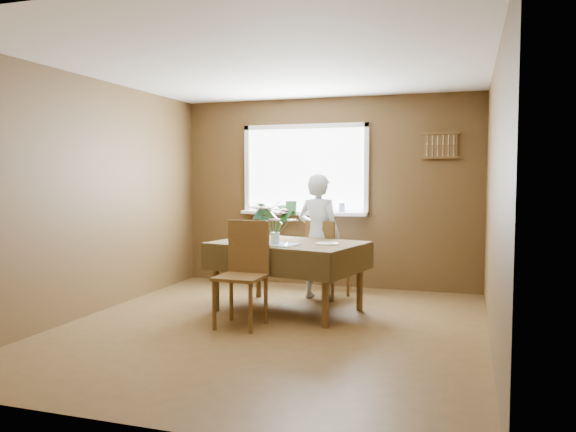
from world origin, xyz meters
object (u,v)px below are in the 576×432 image
(chair_far, at_px, (325,256))
(seated_woman, at_px, (319,236))
(dining_table, at_px, (288,250))
(chair_near, at_px, (244,269))
(flower_bouquet, at_px, (275,218))

(chair_far, relative_size, seated_woman, 0.63)
(dining_table, xyz_separation_m, chair_far, (0.22, 0.75, -0.15))
(chair_far, height_order, chair_near, chair_near)
(flower_bouquet, bearing_deg, chair_far, 72.09)
(chair_near, xyz_separation_m, flower_bouquet, (0.16, 0.48, 0.48))
(seated_woman, bearing_deg, dining_table, 89.84)
(dining_table, distance_m, seated_woman, 0.72)
(seated_woman, height_order, flower_bouquet, seated_woman)
(chair_near, bearing_deg, dining_table, 72.34)
(dining_table, relative_size, chair_far, 1.86)
(chair_near, height_order, seated_woman, seated_woman)
(seated_woman, xyz_separation_m, flower_bouquet, (-0.24, -0.89, 0.28))
(seated_woman, bearing_deg, chair_near, 86.55)
(seated_woman, bearing_deg, flower_bouquet, 87.57)
(dining_table, bearing_deg, chair_near, -96.59)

